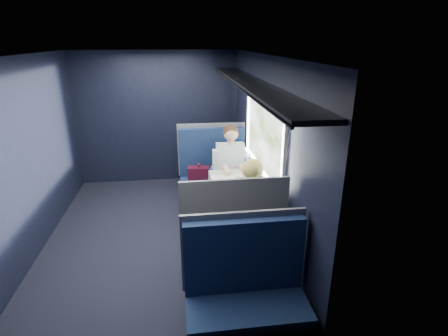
{
  "coord_description": "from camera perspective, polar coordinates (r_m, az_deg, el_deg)",
  "views": [
    {
      "loc": [
        0.36,
        -4.06,
        2.47
      ],
      "look_at": [
        0.9,
        0.0,
        0.95
      ],
      "focal_mm": 28.0,
      "sensor_mm": 36.0,
      "label": 1
    }
  ],
  "objects": [
    {
      "name": "seat_row_front",
      "position": [
        6.22,
        -2.65,
        1.01
      ],
      "size": [
        1.04,
        0.51,
        1.16
      ],
      "color": "#0D1A3D",
      "rests_on": "ground"
    },
    {
      "name": "woman",
      "position": [
        3.85,
        4.38,
        -6.61
      ],
      "size": [
        0.53,
        0.56,
        1.32
      ],
      "color": "black",
      "rests_on": "ground"
    },
    {
      "name": "room_shell",
      "position": [
        4.19,
        -12.04,
        6.22
      ],
      "size": [
        3.0,
        4.4,
        2.4
      ],
      "color": "black",
      "rests_on": "ground"
    },
    {
      "name": "papers",
      "position": [
        4.39,
        1.5,
        -2.82
      ],
      "size": [
        0.52,
        0.75,
        0.01
      ],
      "primitive_type": "cube",
      "rotation": [
        0.0,
        0.0,
        -0.01
      ],
      "color": "white",
      "rests_on": "table"
    },
    {
      "name": "table",
      "position": [
        4.49,
        1.68,
        -3.35
      ],
      "size": [
        0.62,
        1.0,
        0.74
      ],
      "color": "#54565E",
      "rests_on": "ground"
    },
    {
      "name": "seat_bay_far",
      "position": [
        3.82,
        1.02,
        -12.19
      ],
      "size": [
        1.04,
        0.62,
        1.26
      ],
      "color": "#0D1A3D",
      "rests_on": "ground"
    },
    {
      "name": "man",
      "position": [
        5.12,
        1.18,
        0.37
      ],
      "size": [
        0.53,
        0.56,
        1.32
      ],
      "color": "black",
      "rests_on": "ground"
    },
    {
      "name": "seat_bay_near",
      "position": [
        5.36,
        -1.85,
        -2.13
      ],
      "size": [
        1.04,
        0.62,
        1.26
      ],
      "color": "#0D1A3D",
      "rests_on": "ground"
    },
    {
      "name": "cup",
      "position": [
        4.9,
        4.08,
        0.13
      ],
      "size": [
        0.06,
        0.06,
        0.08
      ],
      "primitive_type": "cylinder",
      "color": "white",
      "rests_on": "table"
    },
    {
      "name": "laptop",
      "position": [
        4.5,
        4.17,
        -1.47
      ],
      "size": [
        0.24,
        0.3,
        0.21
      ],
      "color": "silver",
      "rests_on": "table"
    },
    {
      "name": "seat_row_back",
      "position": [
        3.1,
        3.75,
        -21.37
      ],
      "size": [
        1.04,
        0.51,
        1.16
      ],
      "color": "#0D1A3D",
      "rests_on": "ground"
    },
    {
      "name": "ground",
      "position": [
        4.76,
        -11.01,
        -11.34
      ],
      "size": [
        2.8,
        4.2,
        0.01
      ],
      "primitive_type": "cube",
      "color": "black"
    },
    {
      "name": "bottle_small",
      "position": [
        4.73,
        3.5,
        0.19
      ],
      "size": [
        0.07,
        0.07,
        0.23
      ],
      "color": "silver",
      "rests_on": "table"
    }
  ]
}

